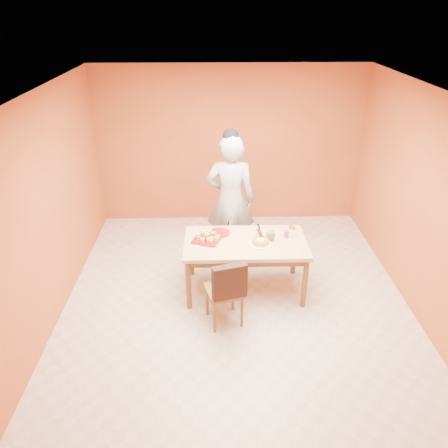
{
  "coord_description": "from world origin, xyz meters",
  "views": [
    {
      "loc": [
        -0.29,
        -4.7,
        3.57
      ],
      "look_at": [
        -0.15,
        0.3,
        0.99
      ],
      "focal_mm": 35.0,
      "sensor_mm": 36.0,
      "label": 1
    }
  ],
  "objects_px": {
    "person": "(230,200)",
    "magenta_glass": "(286,234)",
    "pastry_platter": "(207,239)",
    "sponge_cake": "(260,242)",
    "dining_table": "(245,248)",
    "egg_ornament": "(270,235)",
    "red_dinner_plate": "(220,233)",
    "checker_tin": "(292,227)",
    "dining_chair": "(224,290)"
  },
  "relations": [
    {
      "from": "egg_ornament",
      "to": "sponge_cake",
      "type": "bearing_deg",
      "value": -131.83
    },
    {
      "from": "red_dinner_plate",
      "to": "checker_tin",
      "type": "bearing_deg",
      "value": 6.82
    },
    {
      "from": "dining_table",
      "to": "dining_chair",
      "type": "distance_m",
      "value": 0.76
    },
    {
      "from": "dining_table",
      "to": "sponge_cake",
      "type": "distance_m",
      "value": 0.24
    },
    {
      "from": "person",
      "to": "sponge_cake",
      "type": "distance_m",
      "value": 0.99
    },
    {
      "from": "person",
      "to": "magenta_glass",
      "type": "distance_m",
      "value": 1.04
    },
    {
      "from": "egg_ornament",
      "to": "checker_tin",
      "type": "relative_size",
      "value": 1.76
    },
    {
      "from": "red_dinner_plate",
      "to": "egg_ornament",
      "type": "relative_size",
      "value": 1.83
    },
    {
      "from": "dining_table",
      "to": "magenta_glass",
      "type": "distance_m",
      "value": 0.57
    },
    {
      "from": "sponge_cake",
      "to": "magenta_glass",
      "type": "xyz_separation_m",
      "value": [
        0.36,
        0.18,
        0.01
      ]
    },
    {
      "from": "dining_chair",
      "to": "dining_table",
      "type": "bearing_deg",
      "value": 50.64
    },
    {
      "from": "red_dinner_plate",
      "to": "sponge_cake",
      "type": "distance_m",
      "value": 0.61
    },
    {
      "from": "dining_table",
      "to": "egg_ornament",
      "type": "distance_m",
      "value": 0.37
    },
    {
      "from": "egg_ornament",
      "to": "magenta_glass",
      "type": "bearing_deg",
      "value": 35.51
    },
    {
      "from": "sponge_cake",
      "to": "magenta_glass",
      "type": "bearing_deg",
      "value": 26.37
    },
    {
      "from": "pastry_platter",
      "to": "egg_ornament",
      "type": "height_order",
      "value": "egg_ornament"
    },
    {
      "from": "person",
      "to": "red_dinner_plate",
      "type": "relative_size",
      "value": 6.88
    },
    {
      "from": "pastry_platter",
      "to": "red_dinner_plate",
      "type": "relative_size",
      "value": 1.19
    },
    {
      "from": "dining_table",
      "to": "checker_tin",
      "type": "height_order",
      "value": "checker_tin"
    },
    {
      "from": "pastry_platter",
      "to": "sponge_cake",
      "type": "relative_size",
      "value": 1.57
    },
    {
      "from": "egg_ornament",
      "to": "dining_chair",
      "type": "bearing_deg",
      "value": -117.67
    },
    {
      "from": "sponge_cake",
      "to": "checker_tin",
      "type": "xyz_separation_m",
      "value": [
        0.48,
        0.43,
        -0.02
      ]
    },
    {
      "from": "red_dinner_plate",
      "to": "checker_tin",
      "type": "height_order",
      "value": "checker_tin"
    },
    {
      "from": "dining_table",
      "to": "red_dinner_plate",
      "type": "distance_m",
      "value": 0.42
    },
    {
      "from": "egg_ornament",
      "to": "magenta_glass",
      "type": "relative_size",
      "value": 1.58
    },
    {
      "from": "checker_tin",
      "to": "pastry_platter",
      "type": "bearing_deg",
      "value": -165.9
    },
    {
      "from": "dining_table",
      "to": "magenta_glass",
      "type": "relative_size",
      "value": 16.33
    },
    {
      "from": "dining_chair",
      "to": "sponge_cake",
      "type": "bearing_deg",
      "value": 35.29
    },
    {
      "from": "pastry_platter",
      "to": "magenta_glass",
      "type": "height_order",
      "value": "magenta_glass"
    },
    {
      "from": "egg_ornament",
      "to": "pastry_platter",
      "type": "bearing_deg",
      "value": -168.55
    },
    {
      "from": "magenta_glass",
      "to": "checker_tin",
      "type": "bearing_deg",
      "value": 64.54
    },
    {
      "from": "dining_table",
      "to": "red_dinner_plate",
      "type": "bearing_deg",
      "value": 145.29
    },
    {
      "from": "pastry_platter",
      "to": "sponge_cake",
      "type": "height_order",
      "value": "sponge_cake"
    },
    {
      "from": "dining_chair",
      "to": "sponge_cake",
      "type": "relative_size",
      "value": 4.31
    },
    {
      "from": "person",
      "to": "egg_ornament",
      "type": "height_order",
      "value": "person"
    },
    {
      "from": "red_dinner_plate",
      "to": "pastry_platter",
      "type": "bearing_deg",
      "value": -133.76
    },
    {
      "from": "red_dinner_plate",
      "to": "checker_tin",
      "type": "distance_m",
      "value": 1.01
    },
    {
      "from": "dining_chair",
      "to": "person",
      "type": "relative_size",
      "value": 0.47
    },
    {
      "from": "dining_chair",
      "to": "person",
      "type": "distance_m",
      "value": 1.59
    },
    {
      "from": "egg_ornament",
      "to": "dining_table",
      "type": "bearing_deg",
      "value": -162.89
    },
    {
      "from": "person",
      "to": "egg_ornament",
      "type": "relative_size",
      "value": 12.6
    },
    {
      "from": "magenta_glass",
      "to": "sponge_cake",
      "type": "bearing_deg",
      "value": -153.63
    },
    {
      "from": "checker_tin",
      "to": "egg_ornament",
      "type": "bearing_deg",
      "value": -135.41
    },
    {
      "from": "person",
      "to": "magenta_glass",
      "type": "height_order",
      "value": "person"
    },
    {
      "from": "person",
      "to": "checker_tin",
      "type": "bearing_deg",
      "value": 153.79
    },
    {
      "from": "dining_chair",
      "to": "egg_ornament",
      "type": "distance_m",
      "value": 0.99
    },
    {
      "from": "dining_table",
      "to": "person",
      "type": "bearing_deg",
      "value": 101.35
    },
    {
      "from": "pastry_platter",
      "to": "magenta_glass",
      "type": "relative_size",
      "value": 3.46
    },
    {
      "from": "sponge_cake",
      "to": "egg_ornament",
      "type": "xyz_separation_m",
      "value": [
        0.14,
        0.09,
        0.04
      ]
    },
    {
      "from": "egg_ornament",
      "to": "magenta_glass",
      "type": "distance_m",
      "value": 0.24
    }
  ]
}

